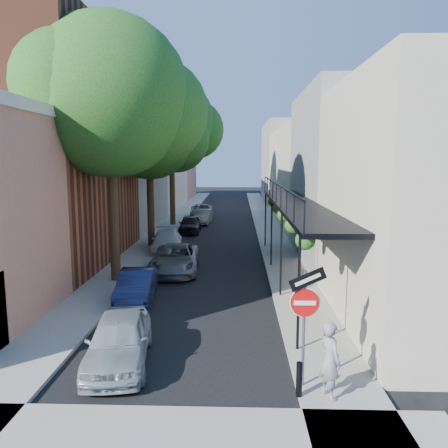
# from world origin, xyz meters

# --- Properties ---
(ground) EXTENTS (160.00, 160.00, 0.00)m
(ground) POSITION_xyz_m (0.00, 0.00, 0.00)
(ground) COLOR black
(ground) RESTS_ON ground
(road_surface) EXTENTS (6.00, 64.00, 0.01)m
(road_surface) POSITION_xyz_m (0.00, 30.00, 0.01)
(road_surface) COLOR black
(road_surface) RESTS_ON ground
(sidewalk_left) EXTENTS (2.00, 64.00, 0.12)m
(sidewalk_left) POSITION_xyz_m (-4.00, 30.00, 0.06)
(sidewalk_left) COLOR gray
(sidewalk_left) RESTS_ON ground
(sidewalk_right) EXTENTS (2.00, 64.00, 0.12)m
(sidewalk_right) POSITION_xyz_m (4.00, 30.00, 0.06)
(sidewalk_right) COLOR gray
(sidewalk_right) RESTS_ON ground
(sidewalk_cross) EXTENTS (12.00, 2.00, 0.12)m
(sidewalk_cross) POSITION_xyz_m (0.00, -1.00, 0.06)
(sidewalk_cross) COLOR gray
(sidewalk_cross) RESTS_ON ground
(buildings_left) EXTENTS (10.10, 59.10, 12.00)m
(buildings_left) POSITION_xyz_m (-9.30, 28.76, 4.94)
(buildings_left) COLOR tan
(buildings_left) RESTS_ON ground
(buildings_right) EXTENTS (9.80, 55.00, 10.00)m
(buildings_right) POSITION_xyz_m (8.99, 29.49, 4.42)
(buildings_right) COLOR beige
(buildings_right) RESTS_ON ground
(sign_post) EXTENTS (0.89, 0.17, 2.99)m
(sign_post) POSITION_xyz_m (3.16, 0.97, 2.04)
(sign_post) COLOR #595B60
(sign_post) RESTS_ON ground
(bollard) EXTENTS (0.14, 0.14, 0.80)m
(bollard) POSITION_xyz_m (3.00, 0.50, 0.52)
(bollard) COLOR black
(bollard) RESTS_ON sidewalk_right
(oak_near) EXTENTS (7.48, 6.80, 11.42)m
(oak_near) POSITION_xyz_m (-3.37, 10.26, 7.88)
(oak_near) COLOR #342415
(oak_near) RESTS_ON ground
(oak_mid) EXTENTS (6.60, 6.00, 10.20)m
(oak_mid) POSITION_xyz_m (-3.42, 18.23, 7.06)
(oak_mid) COLOR #342415
(oak_mid) RESTS_ON ground
(oak_far) EXTENTS (7.70, 7.00, 11.90)m
(oak_far) POSITION_xyz_m (-3.35, 27.27, 8.26)
(oak_far) COLOR #342415
(oak_far) RESTS_ON ground
(parked_car_a) EXTENTS (2.06, 4.06, 1.32)m
(parked_car_a) POSITION_xyz_m (-1.53, 2.19, 0.66)
(parked_car_a) COLOR #9CA5AD
(parked_car_a) RESTS_ON ground
(parked_car_b) EXTENTS (1.57, 3.73, 1.20)m
(parked_car_b) POSITION_xyz_m (-2.27, 7.36, 0.60)
(parked_car_b) COLOR #151C42
(parked_car_b) RESTS_ON ground
(parked_car_c) EXTENTS (2.42, 4.82, 1.31)m
(parked_car_c) POSITION_xyz_m (-1.40, 11.83, 0.65)
(parked_car_c) COLOR slate
(parked_car_c) RESTS_ON ground
(parked_car_d) EXTENTS (2.28, 4.49, 1.25)m
(parked_car_d) POSITION_xyz_m (-2.60, 16.64, 0.62)
(parked_car_d) COLOR silver
(parked_car_d) RESTS_ON ground
(parked_car_e) EXTENTS (1.59, 3.80, 1.29)m
(parked_car_e) POSITION_xyz_m (-1.99, 23.45, 0.64)
(parked_car_e) COLOR black
(parked_car_e) RESTS_ON ground
(parked_car_f) EXTENTS (1.46, 3.77, 1.22)m
(parked_car_f) POSITION_xyz_m (-1.40, 28.07, 0.61)
(parked_car_f) COLOR gray
(parked_car_f) RESTS_ON ground
(parked_car_g) EXTENTS (2.38, 4.62, 1.25)m
(parked_car_g) POSITION_xyz_m (-1.87, 32.47, 0.62)
(parked_car_g) COLOR gray
(parked_car_g) RESTS_ON ground
(pedestrian) EXTENTS (0.64, 0.75, 1.75)m
(pedestrian) POSITION_xyz_m (3.66, 0.50, 0.99)
(pedestrian) COLOR gray
(pedestrian) RESTS_ON sidewalk_right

